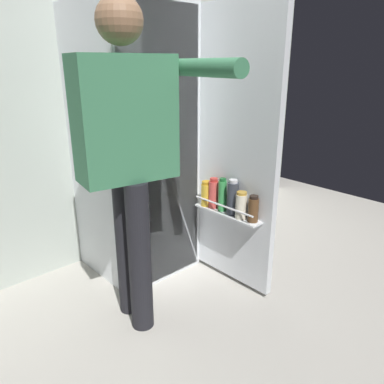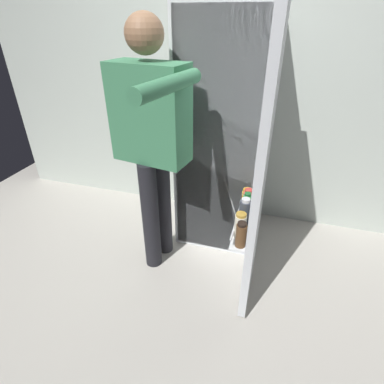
% 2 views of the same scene
% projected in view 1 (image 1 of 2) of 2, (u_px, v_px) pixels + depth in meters
% --- Properties ---
extents(ground_plane, '(5.13, 5.13, 0.00)m').
position_uv_depth(ground_plane, '(191.00, 295.00, 2.33)').
color(ground_plane, '#B7B2A8').
extents(kitchen_wall, '(4.40, 0.10, 2.65)m').
position_uv_depth(kitchen_wall, '(101.00, 71.00, 2.53)').
color(kitchen_wall, beige).
rests_on(kitchen_wall, ground_plane).
extents(refrigerator, '(0.66, 1.21, 1.72)m').
position_uv_depth(refrigerator, '(141.00, 147.00, 2.42)').
color(refrigerator, silver).
rests_on(refrigerator, ground_plane).
extents(person, '(0.57, 0.83, 1.66)m').
position_uv_depth(person, '(128.00, 143.00, 1.81)').
color(person, black).
rests_on(person, ground_plane).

